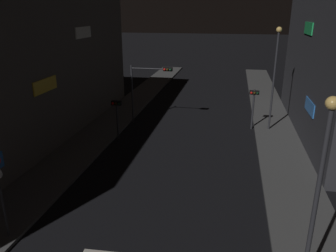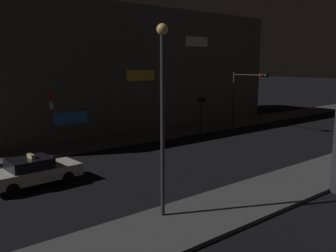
# 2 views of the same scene
# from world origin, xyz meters

# --- Properties ---
(sidewalk_left) EXTENTS (3.38, 59.05, 0.16)m
(sidewalk_left) POSITION_xyz_m (-7.21, 27.52, 0.08)
(sidewalk_left) COLOR #4C4C4C
(sidewalk_left) RESTS_ON ground_plane
(building_facade_left) EXTENTS (11.50, 32.49, 10.82)m
(building_facade_left) POSITION_xyz_m (-14.61, 18.72, 5.41)
(building_facade_left) COLOR #514C47
(building_facade_left) RESTS_ON ground_plane
(taxi) EXTENTS (2.02, 4.53, 1.62)m
(taxi) POSITION_xyz_m (-0.83, 6.54, 0.74)
(taxi) COLOR silver
(taxi) RESTS_ON ground_plane
(traffic_light_overhead) EXTENTS (3.71, 0.42, 5.24)m
(traffic_light_overhead) POSITION_xyz_m (-3.89, 26.48, 3.78)
(traffic_light_overhead) COLOR #2D2D33
(traffic_light_overhead) RESTS_ON ground_plane
(traffic_light_left_kerb) EXTENTS (0.80, 0.42, 3.21)m
(traffic_light_left_kerb) POSITION_xyz_m (-5.27, 22.38, 2.33)
(traffic_light_left_kerb) COLOR #2D2D33
(traffic_light_left_kerb) RESTS_ON ground_plane
(sign_pole_left) EXTENTS (0.62, 0.10, 4.10)m
(sign_pole_left) POSITION_xyz_m (-6.01, 9.71, 2.66)
(sign_pole_left) COLOR #2D2D33
(sign_pole_left) RESTS_ON sidewalk_left
(street_lamp_near_block) EXTENTS (0.42, 0.42, 7.22)m
(street_lamp_near_block) POSITION_xyz_m (6.31, 9.00, 4.66)
(street_lamp_near_block) COLOR #2D2D33
(street_lamp_near_block) RESTS_ON sidewalk_right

